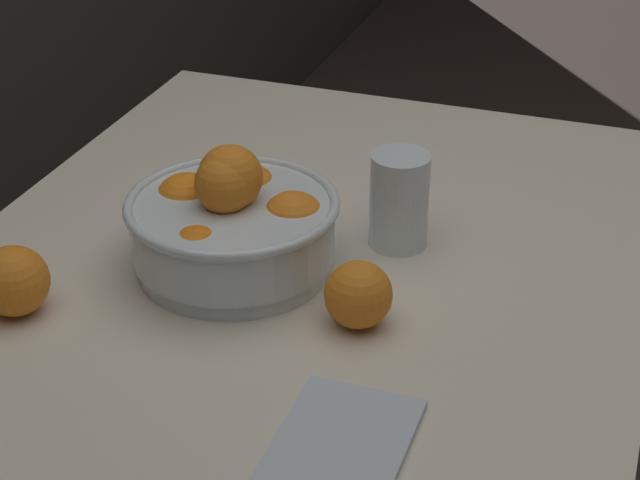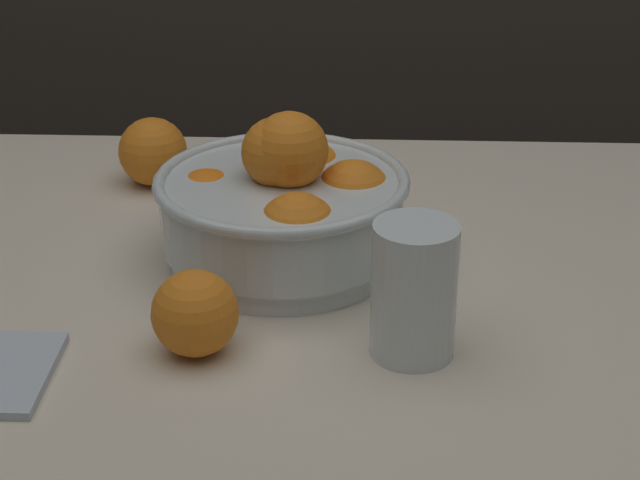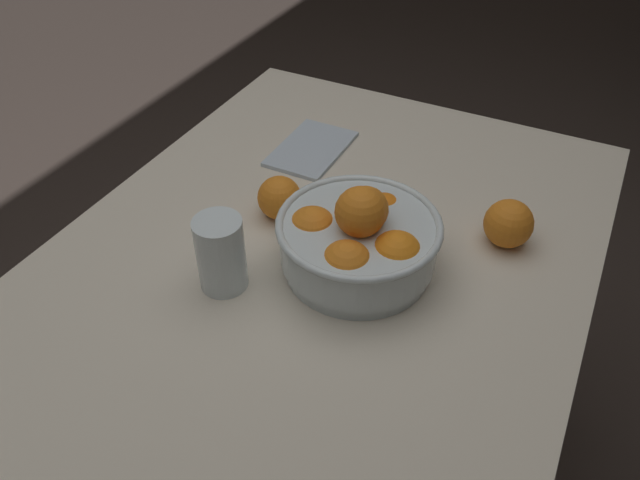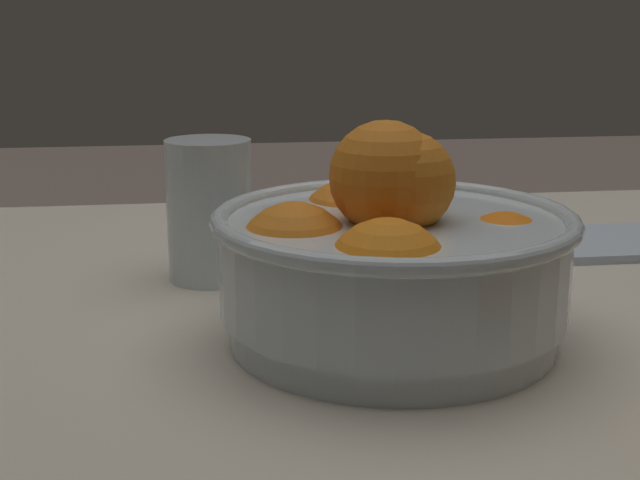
# 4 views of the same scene
# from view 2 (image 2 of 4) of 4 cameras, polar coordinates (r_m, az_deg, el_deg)

# --- Properties ---
(dining_table) EXTENTS (1.13, 0.83, 0.75)m
(dining_table) POSITION_cam_2_polar(r_m,az_deg,el_deg) (1.06, -1.76, -7.18)
(dining_table) COLOR beige
(dining_table) RESTS_ON ground_plane
(fruit_bowl) EXTENTS (0.25, 0.25, 0.16)m
(fruit_bowl) POSITION_cam_2_polar(r_m,az_deg,el_deg) (1.05, -1.82, 1.79)
(fruit_bowl) COLOR silver
(fruit_bowl) RESTS_ON dining_table
(juice_glass) EXTENTS (0.07, 0.07, 0.12)m
(juice_glass) POSITION_cam_2_polar(r_m,az_deg,el_deg) (0.90, 5.02, -3.05)
(juice_glass) COLOR #F4A314
(juice_glass) RESTS_ON dining_table
(orange_loose_near_bowl) EXTENTS (0.08, 0.08, 0.08)m
(orange_loose_near_bowl) POSITION_cam_2_polar(r_m,az_deg,el_deg) (1.25, -8.90, 4.68)
(orange_loose_near_bowl) COLOR orange
(orange_loose_near_bowl) RESTS_ON dining_table
(orange_loose_front) EXTENTS (0.08, 0.08, 0.08)m
(orange_loose_front) POSITION_cam_2_polar(r_m,az_deg,el_deg) (0.91, -6.68, -3.90)
(orange_loose_front) COLOR orange
(orange_loose_front) RESTS_ON dining_table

